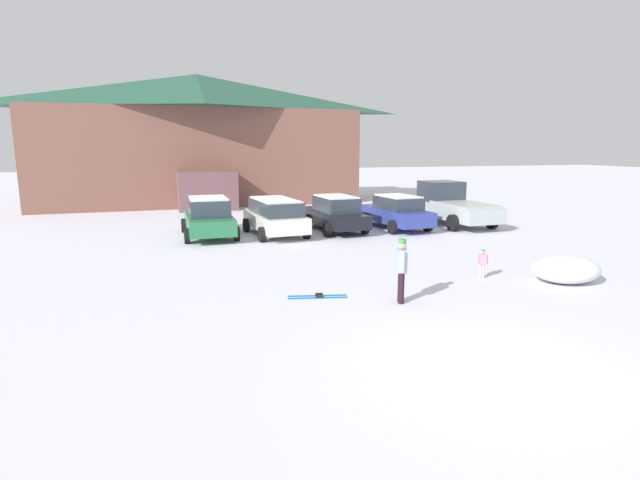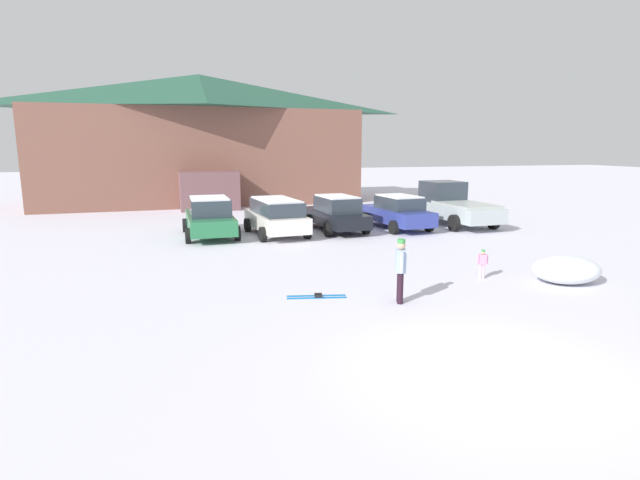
% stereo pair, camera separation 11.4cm
% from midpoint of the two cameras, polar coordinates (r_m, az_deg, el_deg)
% --- Properties ---
extents(ground, '(160.00, 160.00, 0.00)m').
position_cam_midpoint_polar(ground, '(9.82, 18.65, -13.79)').
color(ground, silver).
extents(ski_lodge, '(22.01, 10.21, 8.84)m').
position_cam_midpoint_polar(ski_lodge, '(36.75, -13.33, 11.20)').
color(ski_lodge, brown).
rests_on(ski_lodge, ground).
extents(parked_green_coupe, '(2.32, 4.72, 1.77)m').
position_cam_midpoint_polar(parked_green_coupe, '(22.65, -12.36, 2.60)').
color(parked_green_coupe, '#287346').
rests_on(parked_green_coupe, ground).
extents(parked_white_suv, '(2.52, 4.58, 1.66)m').
position_cam_midpoint_polar(parked_white_suv, '(22.52, -4.89, 2.80)').
color(parked_white_suv, white).
rests_on(parked_white_suv, ground).
extents(parked_black_sedan, '(2.36, 4.69, 1.69)m').
position_cam_midpoint_polar(parked_black_sedan, '(23.65, 1.96, 3.08)').
color(parked_black_sedan, black).
rests_on(parked_black_sedan, ground).
extents(parked_blue_hatchback, '(2.40, 4.65, 1.64)m').
position_cam_midpoint_polar(parked_blue_hatchback, '(24.57, 8.96, 3.21)').
color(parked_blue_hatchback, '#313D96').
rests_on(parked_blue_hatchback, ground).
extents(pickup_truck, '(2.62, 5.83, 2.15)m').
position_cam_midpoint_polar(pickup_truck, '(26.54, 14.91, 3.89)').
color(pickup_truck, '#AEBBBC').
rests_on(pickup_truck, ground).
extents(skier_adult_in_blue_parka, '(0.36, 0.59, 1.67)m').
position_cam_midpoint_polar(skier_adult_in_blue_parka, '(12.89, 9.45, -3.07)').
color(skier_adult_in_blue_parka, black).
rests_on(skier_adult_in_blue_parka, ground).
extents(skier_child_in_pink_snowsuit, '(0.32, 0.18, 0.89)m').
position_cam_midpoint_polar(skier_child_in_pink_snowsuit, '(15.94, 18.27, -2.44)').
color(skier_child_in_pink_snowsuit, '#E7B0C6').
rests_on(skier_child_in_pink_snowsuit, ground).
extents(pair_of_skis, '(1.61, 0.62, 0.08)m').
position_cam_midpoint_polar(pair_of_skis, '(13.41, -0.11, -6.47)').
color(pair_of_skis, '#146BB7').
rests_on(pair_of_skis, ground).
extents(plowed_snow_pile, '(2.05, 1.64, 0.78)m').
position_cam_midpoint_polar(plowed_snow_pile, '(16.45, 26.51, -3.06)').
color(plowed_snow_pile, white).
rests_on(plowed_snow_pile, ground).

